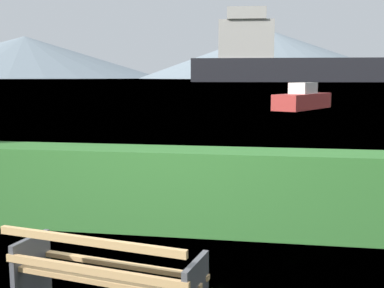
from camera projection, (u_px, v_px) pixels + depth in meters
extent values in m
plane|color=#6B8EA3|center=(269.00, 80.00, 304.55)|extent=(620.00, 620.00, 0.00)
cube|color=tan|center=(97.00, 281.00, 3.98)|extent=(1.67, 0.39, 0.04)
cube|color=tan|center=(109.00, 272.00, 4.16)|extent=(1.67, 0.39, 0.04)
cube|color=tan|center=(120.00, 264.00, 4.33)|extent=(1.67, 0.39, 0.04)
cube|color=tan|center=(92.00, 271.00, 3.89)|extent=(1.67, 0.37, 0.06)
cube|color=tan|center=(88.00, 241.00, 3.81)|extent=(1.67, 0.37, 0.06)
cube|color=#4C4C51|center=(32.00, 272.00, 4.43)|extent=(0.15, 0.51, 0.68)
cube|color=#387A33|center=(171.00, 189.00, 6.72)|extent=(11.19, 0.75, 1.14)
cube|color=#232328|center=(343.00, 70.00, 188.83)|extent=(119.25, 23.13, 9.20)
cube|color=beige|center=(246.00, 40.00, 191.02)|extent=(22.15, 15.83, 14.71)
cube|color=beige|center=(246.00, 15.00, 189.68)|extent=(15.86, 17.07, 4.60)
cube|color=#B2332D|center=(303.00, 101.00, 31.66)|extent=(4.14, 5.89, 1.01)
cube|color=silver|center=(303.00, 88.00, 31.54)|extent=(2.00, 2.38, 0.73)
cone|color=gray|center=(25.00, 57.00, 579.41)|extent=(330.52, 330.52, 50.06)
cone|color=gray|center=(270.00, 55.00, 520.26)|extent=(286.05, 286.05, 51.02)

